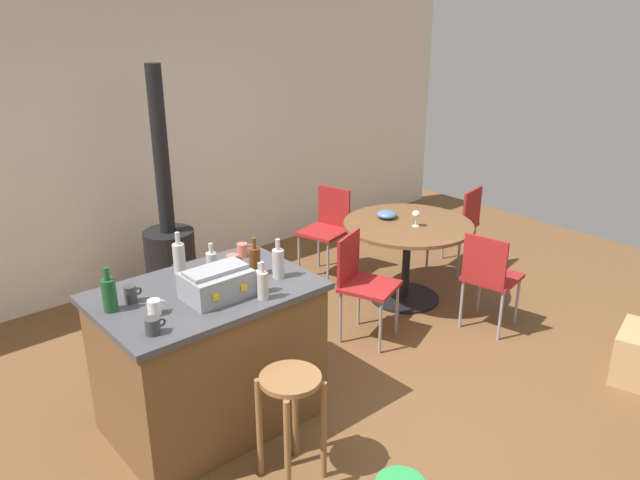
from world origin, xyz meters
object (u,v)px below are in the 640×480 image
at_px(wood_stove, 170,250).
at_px(bottle_0, 255,260).
at_px(bottle_2, 278,263).
at_px(bottle_4, 212,264).
at_px(kitchen_island, 210,356).
at_px(bottle_3, 109,294).
at_px(wooden_stool, 291,404).
at_px(cup_0, 233,263).
at_px(folding_chair_left, 327,225).
at_px(bottle_5, 263,285).
at_px(cup_2, 155,307).
at_px(toolbox, 217,283).
at_px(cup_1, 243,250).
at_px(cup_4, 131,294).
at_px(folding_chair_far, 459,222).
at_px(folding_chair_near, 489,274).
at_px(bottle_1, 260,281).
at_px(dining_table, 407,241).
at_px(wine_glass, 416,215).
at_px(folding_chair_right, 362,279).
at_px(cup_3, 153,326).
at_px(bottle_6, 179,258).

relative_size(wood_stove, bottle_0, 8.52).
distance_m(bottle_2, bottle_4, 0.41).
bearing_deg(kitchen_island, bottle_3, 169.30).
height_order(wooden_stool, cup_0, cup_0).
xyz_separation_m(folding_chair_left, bottle_4, (-1.97, -1.15, 0.51)).
distance_m(wooden_stool, bottle_5, 0.68).
xyz_separation_m(kitchen_island, cup_2, (-0.37, -0.10, 0.51)).
height_order(bottle_3, cup_2, bottle_3).
xyz_separation_m(bottle_4, bottle_5, (0.06, -0.45, 0.00)).
distance_m(toolbox, bottle_5, 0.27).
height_order(cup_1, cup_4, cup_4).
relative_size(folding_chair_far, bottle_5, 3.72).
xyz_separation_m(wooden_stool, folding_chair_near, (2.28, 0.30, 0.01)).
relative_size(kitchen_island, folding_chair_left, 1.50).
xyz_separation_m(bottle_1, cup_1, (0.24, 0.54, -0.03)).
height_order(toolbox, cup_2, toolbox).
bearing_deg(folding_chair_far, bottle_5, -164.52).
distance_m(dining_table, toolbox, 2.36).
distance_m(bottle_1, bottle_4, 0.38).
xyz_separation_m(wood_stove, wine_glass, (1.63, -1.39, 0.33)).
height_order(folding_chair_left, cup_0, cup_0).
distance_m(bottle_4, cup_0, 0.16).
height_order(folding_chair_far, bottle_4, bottle_4).
xyz_separation_m(folding_chair_left, folding_chair_right, (-0.62, -1.12, -0.00)).
bearing_deg(folding_chair_right, bottle_5, -159.38).
xyz_separation_m(wooden_stool, toolbox, (-0.06, 0.60, 0.54)).
xyz_separation_m(folding_chair_far, cup_3, (-3.64, -0.78, 0.47)).
bearing_deg(bottle_6, bottle_3, -159.99).
xyz_separation_m(folding_chair_right, bottle_1, (-1.25, -0.40, 0.50)).
distance_m(kitchen_island, bottle_3, 0.79).
bearing_deg(folding_chair_left, cup_4, -155.52).
relative_size(bottle_5, cup_2, 2.11).
xyz_separation_m(kitchen_island, folding_chair_near, (2.34, -0.43, 0.02)).
bearing_deg(dining_table, bottle_0, -168.24).
xyz_separation_m(folding_chair_near, toolbox, (-2.34, 0.30, 0.53)).
bearing_deg(folding_chair_far, bottle_0, -169.72).
relative_size(folding_chair_left, bottle_3, 3.32).
bearing_deg(cup_4, cup_2, -81.45).
xyz_separation_m(kitchen_island, cup_4, (-0.41, 0.13, 0.52)).
relative_size(folding_chair_far, cup_3, 7.50).
relative_size(kitchen_island, bottle_5, 5.60).
bearing_deg(bottle_0, folding_chair_near, -11.74).
height_order(bottle_5, bottle_6, bottle_6).
relative_size(toolbox, bottle_4, 1.64).
xyz_separation_m(toolbox, bottle_2, (0.44, -0.02, 0.01)).
height_order(folding_chair_right, cup_2, cup_2).
distance_m(bottle_1, cup_0, 0.38).
distance_m(wooden_stool, cup_0, 1.02).
height_order(wooden_stool, cup_1, cup_1).
bearing_deg(bottle_2, wooden_stool, -122.50).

